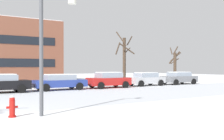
{
  "coord_description": "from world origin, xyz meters",
  "views": [
    {
      "loc": [
        -1.35,
        -13.06,
        1.99
      ],
      "look_at": [
        10.65,
        5.5,
        1.74
      ],
      "focal_mm": 44.12,
      "sensor_mm": 36.0,
      "label": 1
    }
  ],
  "objects": [
    {
      "name": "building_far_left",
      "position": [
        5.98,
        22.89,
        3.69
      ],
      "size": [
        10.69,
        11.95,
        7.38
      ],
      "color": "brown",
      "rests_on": "ground"
    },
    {
      "name": "parked_car_black",
      "position": [
        2.84,
        9.21,
        0.75
      ],
      "size": [
        4.42,
        2.19,
        1.45
      ],
      "color": "black",
      "rests_on": "ground"
    },
    {
      "name": "parked_car_blue",
      "position": [
        7.69,
        9.25,
        0.71
      ],
      "size": [
        4.61,
        2.12,
        1.38
      ],
      "color": "#283D93",
      "rests_on": "ground"
    },
    {
      "name": "parked_car_gray",
      "position": [
        22.23,
        9.23,
        0.74
      ],
      "size": [
        4.31,
        2.18,
        1.44
      ],
      "color": "slate",
      "rests_on": "ground"
    },
    {
      "name": "fire_hydrant",
      "position": [
        1.22,
        -1.8,
        0.43
      ],
      "size": [
        0.44,
        0.3,
        0.85
      ],
      "color": "red",
      "rests_on": "ground"
    },
    {
      "name": "parked_car_silver",
      "position": [
        17.38,
        9.33,
        0.73
      ],
      "size": [
        4.02,
        2.07,
        1.42
      ],
      "color": "silver",
      "rests_on": "ground"
    },
    {
      "name": "parked_car_red",
      "position": [
        12.53,
        8.99,
        0.77
      ],
      "size": [
        4.13,
        2.11,
        1.51
      ],
      "color": "red",
      "rests_on": "ground"
    },
    {
      "name": "tree_far_mid",
      "position": [
        25.61,
        13.19,
        2.3
      ],
      "size": [
        1.87,
        1.33,
        4.78
      ],
      "color": "#423326",
      "rests_on": "ground"
    },
    {
      "name": "street_lamp",
      "position": [
        2.58,
        -2.17,
        3.17
      ],
      "size": [
        1.63,
        0.36,
        5.13
      ],
      "color": "#4C4F54",
      "rests_on": "ground"
    },
    {
      "name": "tree_far_right",
      "position": [
        17.24,
        13.09,
        3.06
      ],
      "size": [
        2.07,
        2.4,
        6.1
      ],
      "color": "#423326",
      "rests_on": "ground"
    }
  ]
}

